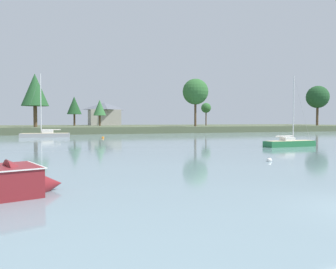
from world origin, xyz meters
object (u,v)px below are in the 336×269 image
(mooring_buoy_white, at_px, (269,160))
(mooring_buoy_orange, at_px, (103,138))
(sailboat_grey, at_px, (45,136))
(sailboat_green, at_px, (289,145))

(mooring_buoy_white, bearing_deg, mooring_buoy_orange, 99.25)
(sailboat_grey, bearing_deg, mooring_buoy_orange, -39.07)
(sailboat_green, distance_m, mooring_buoy_orange, 33.90)
(sailboat_green, xyz_separation_m, mooring_buoy_orange, (-18.47, 28.42, -0.13))
(sailboat_green, xyz_separation_m, sailboat_grey, (-28.45, 36.52, 0.05))
(mooring_buoy_white, bearing_deg, sailboat_grey, 108.85)
(sailboat_grey, bearing_deg, sailboat_green, -52.08)
(sailboat_grey, distance_m, mooring_buoy_orange, 12.85)
(sailboat_grey, bearing_deg, mooring_buoy_white, -71.15)
(mooring_buoy_orange, bearing_deg, sailboat_green, -56.98)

